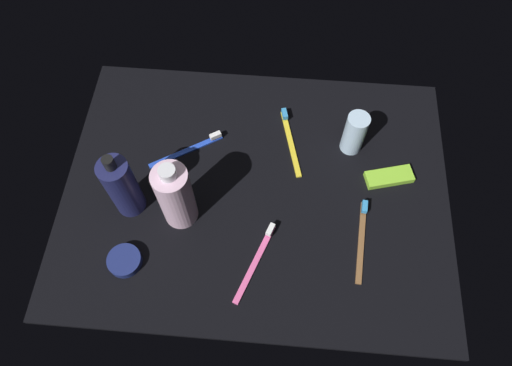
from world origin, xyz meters
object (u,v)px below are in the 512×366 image
at_px(deodorant_stick, 354,133).
at_px(toothbrush_pink, 257,258).
at_px(lotion_bottle, 122,187).
at_px(bodywash_bottle, 175,196).
at_px(toothbrush_yellow, 290,138).
at_px(toothbrush_brown, 362,236).
at_px(toothbrush_blue, 190,148).
at_px(cream_tin_left, 125,261).
at_px(snack_bar_lime, 389,177).

bearing_deg(deodorant_stick, toothbrush_pink, -123.84).
xyz_separation_m(lotion_bottle, deodorant_stick, (0.47, 0.19, -0.03)).
bearing_deg(bodywash_bottle, lotion_bottle, 172.96).
xyz_separation_m(bodywash_bottle, toothbrush_yellow, (0.22, 0.21, -0.08)).
distance_m(bodywash_bottle, toothbrush_yellow, 0.31).
height_order(toothbrush_yellow, toothbrush_brown, same).
height_order(deodorant_stick, toothbrush_pink, deodorant_stick).
bearing_deg(lotion_bottle, toothbrush_blue, 54.19).
xyz_separation_m(bodywash_bottle, toothbrush_brown, (0.38, -0.02, -0.08)).
bearing_deg(lotion_bottle, deodorant_stick, 21.54).
bearing_deg(toothbrush_pink, cream_tin_left, -173.75).
distance_m(toothbrush_pink, toothbrush_brown, 0.22).
height_order(lotion_bottle, deodorant_stick, lotion_bottle).
bearing_deg(deodorant_stick, bodywash_bottle, -151.01).
distance_m(toothbrush_blue, snack_bar_lime, 0.45).
bearing_deg(deodorant_stick, snack_bar_lime, -42.83).
height_order(deodorant_stick, toothbrush_yellow, deodorant_stick).
distance_m(bodywash_bottle, toothbrush_brown, 0.39).
distance_m(deodorant_stick, cream_tin_left, 0.56).
relative_size(lotion_bottle, toothbrush_yellow, 1.07).
bearing_deg(toothbrush_brown, toothbrush_pink, -163.15).
bearing_deg(snack_bar_lime, toothbrush_blue, 159.97).
height_order(lotion_bottle, cream_tin_left, lotion_bottle).
distance_m(deodorant_stick, toothbrush_blue, 0.37).
bearing_deg(toothbrush_brown, bodywash_bottle, 176.69).
xyz_separation_m(lotion_bottle, toothbrush_yellow, (0.33, 0.19, -0.08)).
bearing_deg(cream_tin_left, toothbrush_blue, 71.59).
distance_m(lotion_bottle, snack_bar_lime, 0.57).
height_order(lotion_bottle, toothbrush_blue, lotion_bottle).
bearing_deg(snack_bar_lime, lotion_bottle, 175.93).
height_order(snack_bar_lime, cream_tin_left, cream_tin_left).
height_order(toothbrush_pink, toothbrush_blue, same).
bearing_deg(cream_tin_left, snack_bar_lime, 23.72).
height_order(bodywash_bottle, toothbrush_brown, bodywash_bottle).
height_order(deodorant_stick, cream_tin_left, deodorant_stick).
distance_m(bodywash_bottle, toothbrush_blue, 0.18).
xyz_separation_m(lotion_bottle, toothbrush_blue, (0.11, 0.15, -0.08)).
distance_m(lotion_bottle, bodywash_bottle, 0.11).
bearing_deg(cream_tin_left, toothbrush_brown, 11.06).
bearing_deg(toothbrush_pink, lotion_bottle, 160.31).
bearing_deg(toothbrush_blue, toothbrush_brown, -25.35).
relative_size(bodywash_bottle, cream_tin_left, 2.81).
bearing_deg(bodywash_bottle, cream_tin_left, -129.96).
height_order(toothbrush_yellow, cream_tin_left, toothbrush_yellow).
bearing_deg(deodorant_stick, toothbrush_brown, -84.72).
bearing_deg(bodywash_bottle, snack_bar_lime, 15.39).
xyz_separation_m(bodywash_bottle, toothbrush_blue, (-0.00, 0.16, -0.08)).
bearing_deg(deodorant_stick, cream_tin_left, -145.42).
xyz_separation_m(toothbrush_pink, toothbrush_brown, (0.21, 0.06, 0.00)).
xyz_separation_m(deodorant_stick, toothbrush_blue, (-0.37, -0.04, -0.05)).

